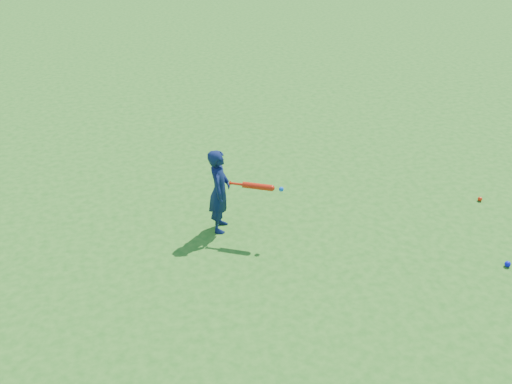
{
  "coord_description": "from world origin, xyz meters",
  "views": [
    {
      "loc": [
        -1.2,
        -6.12,
        4.37
      ],
      "look_at": [
        0.28,
        0.14,
        0.64
      ],
      "focal_mm": 40.0,
      "sensor_mm": 36.0,
      "label": 1
    }
  ],
  "objects_px": {
    "ground_ball_red": "(480,199)",
    "ground_ball_blue": "(508,264)",
    "child": "(219,191)",
    "bat_swing": "(260,187)"
  },
  "relations": [
    {
      "from": "ground_ball_red",
      "to": "bat_swing",
      "type": "height_order",
      "value": "bat_swing"
    },
    {
      "from": "child",
      "to": "ground_ball_blue",
      "type": "distance_m",
      "value": 3.76
    },
    {
      "from": "ground_ball_red",
      "to": "ground_ball_blue",
      "type": "relative_size",
      "value": 0.89
    },
    {
      "from": "child",
      "to": "bat_swing",
      "type": "relative_size",
      "value": 1.81
    },
    {
      "from": "bat_swing",
      "to": "child",
      "type": "bearing_deg",
      "value": 175.36
    },
    {
      "from": "ground_ball_red",
      "to": "ground_ball_blue",
      "type": "bearing_deg",
      "value": -110.44
    },
    {
      "from": "child",
      "to": "ground_ball_red",
      "type": "bearing_deg",
      "value": -74.32
    },
    {
      "from": "ground_ball_blue",
      "to": "child",
      "type": "bearing_deg",
      "value": 153.27
    },
    {
      "from": "child",
      "to": "bat_swing",
      "type": "height_order",
      "value": "child"
    },
    {
      "from": "ground_ball_blue",
      "to": "ground_ball_red",
      "type": "bearing_deg",
      "value": 69.56
    }
  ]
}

